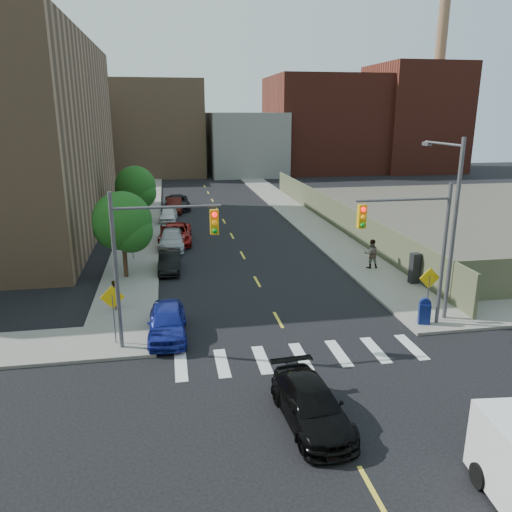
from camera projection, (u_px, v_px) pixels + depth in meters
name	position (u px, v px, depth m)	size (l,w,h in m)	color
ground	(328.00, 409.00, 17.59)	(160.00, 160.00, 0.00)	black
sidewalk_nw	(145.00, 205.00, 55.51)	(3.50, 73.00, 0.15)	gray
sidewalk_ne	(281.00, 201.00, 58.12)	(3.50, 73.00, 0.15)	gray
fence_north	(334.00, 213.00, 45.34)	(0.12, 44.00, 2.50)	#676D4C
gravel_lot	(500.00, 215.00, 50.67)	(36.00, 42.00, 0.06)	#595447
bg_bldg_west	(57.00, 139.00, 78.41)	(14.00, 18.00, 12.00)	#592319
bg_bldg_midwest	(159.00, 128.00, 82.58)	(14.00, 16.00, 15.00)	#8C6B4C
bg_bldg_center	(245.00, 143.00, 83.74)	(12.00, 16.00, 10.00)	gray
bg_bldg_east	(322.00, 124.00, 87.16)	(18.00, 18.00, 16.00)	#592319
bg_bldg_fareast	(413.00, 118.00, 87.69)	(14.00, 16.00, 18.00)	#592319
smokestack	(437.00, 89.00, 86.97)	(1.80, 1.80, 28.00)	#8C6B4C
signal_nw	(151.00, 249.00, 20.99)	(4.59, 0.30, 7.00)	#59595E
signal_ne	(415.00, 237.00, 23.01)	(4.59, 0.30, 7.00)	#59595E
streetlight_ne	(450.00, 217.00, 24.04)	(0.25, 3.70, 9.00)	#59595E
warn_sign_nw	(113.00, 304.00, 21.86)	(1.06, 0.06, 2.83)	#59595E
warn_sign_ne	(429.00, 284.00, 24.39)	(1.06, 0.06, 2.83)	#59595E
warn_sign_midwest	(132.00, 233.00, 34.63)	(1.06, 0.06, 2.83)	#59595E
tree_west_near	(122.00, 225.00, 30.44)	(3.66, 3.64, 5.52)	#332114
tree_west_far	(136.00, 189.00, 44.63)	(3.66, 3.64, 5.52)	#332114
parked_car_blue	(167.00, 322.00, 23.07)	(1.75, 4.35, 1.48)	navy
parked_car_black	(170.00, 262.00, 32.71)	(1.37, 3.94, 1.30)	black
parked_car_red	(175.00, 234.00, 39.64)	(2.54, 5.51, 1.53)	maroon
parked_car_silver	(172.00, 239.00, 38.15)	(1.98, 4.88, 1.42)	#A8A9AF
parked_car_white	(168.00, 215.00, 47.33)	(1.63, 4.06, 1.38)	silver
parked_car_maroon	(174.00, 205.00, 51.97)	(1.56, 4.49, 1.48)	#3C100C
parked_car_grey	(177.00, 202.00, 53.61)	(2.48, 5.37, 1.49)	black
black_sedan	(311.00, 405.00, 16.66)	(1.88, 4.64, 1.35)	black
mailbox	(425.00, 311.00, 24.19)	(0.64, 0.57, 1.32)	navy
payphone	(415.00, 268.00, 29.91)	(0.55, 0.45, 1.85)	black
pedestrian_west	(116.00, 295.00, 25.98)	(0.57, 0.37, 1.56)	gray
pedestrian_east	(371.00, 254.00, 32.80)	(0.95, 0.74, 1.95)	gray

